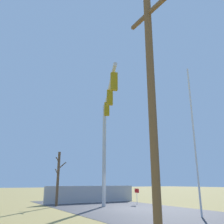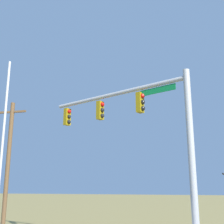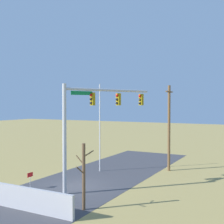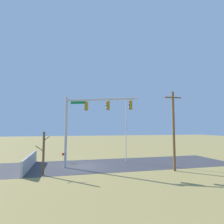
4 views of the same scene
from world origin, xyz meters
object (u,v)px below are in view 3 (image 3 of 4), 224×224
object	(u,v)px
signal_mast	(92,115)
open_sign	(30,177)
utility_pole	(169,126)
bare_tree	(84,176)
flagpole	(100,128)

from	to	relation	value
signal_mast	open_sign	bearing A→B (deg)	-61.82
signal_mast	open_sign	xyz separation A→B (m)	(2.17, -4.05, -4.65)
open_sign	utility_pole	bearing A→B (deg)	146.34
utility_pole	bare_tree	world-z (taller)	utility_pole
signal_mast	utility_pole	bearing A→B (deg)	159.82
signal_mast	flagpole	world-z (taller)	flagpole
bare_tree	flagpole	bearing A→B (deg)	-154.91
bare_tree	open_sign	world-z (taller)	bare_tree
utility_pole	flagpole	bearing A→B (deg)	-59.96
bare_tree	utility_pole	bearing A→B (deg)	174.40
signal_mast	bare_tree	size ratio (longest dim) A/B	1.94
flagpole	utility_pole	size ratio (longest dim) A/B	1.01
utility_pole	bare_tree	bearing A→B (deg)	-5.60
utility_pole	signal_mast	bearing A→B (deg)	-20.18
utility_pole	open_sign	world-z (taller)	utility_pole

